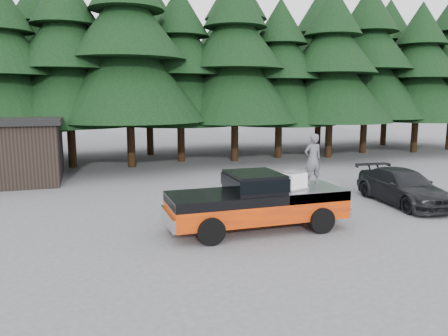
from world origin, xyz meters
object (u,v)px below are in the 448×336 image
object	(u,v)px
air_compressor	(292,181)
pickup_truck	(257,210)
man_on_bed	(313,159)
parked_car	(403,187)

from	to	relation	value
air_compressor	pickup_truck	bearing A→B (deg)	149.10
pickup_truck	man_on_bed	xyz separation A→B (m)	(2.17, 0.26, 1.55)
man_on_bed	parked_car	xyz separation A→B (m)	(4.88, 1.18, -1.52)
man_on_bed	parked_car	size ratio (longest dim) A/B	0.37
man_on_bed	air_compressor	bearing A→B (deg)	23.97
air_compressor	parked_car	distance (m)	6.19
air_compressor	parked_car	world-z (taller)	air_compressor
parked_car	air_compressor	bearing A→B (deg)	-159.79
air_compressor	parked_car	size ratio (longest dim) A/B	0.16
man_on_bed	parked_car	distance (m)	5.25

